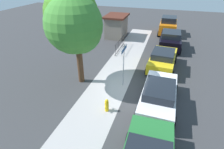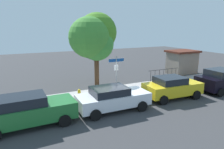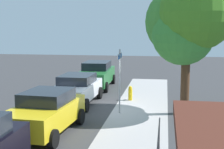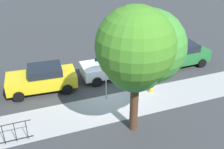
# 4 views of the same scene
# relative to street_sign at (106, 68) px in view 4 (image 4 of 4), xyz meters

# --- Properties ---
(ground_plane) EXTENTS (60.00, 60.00, 0.00)m
(ground_plane) POSITION_rel_street_sign_xyz_m (-0.27, -0.40, -2.03)
(ground_plane) COLOR #38383A
(sidewalk_strip) EXTENTS (24.00, 2.60, 0.00)m
(sidewalk_strip) POSITION_rel_street_sign_xyz_m (1.73, 0.90, -2.03)
(sidewalk_strip) COLOR #A6A1A0
(sidewalk_strip) RESTS_ON ground_plane
(street_sign) EXTENTS (1.26, 0.07, 2.95)m
(street_sign) POSITION_rel_street_sign_xyz_m (0.00, 0.00, 0.00)
(street_sign) COLOR #9EA0A5
(street_sign) RESTS_ON ground_plane
(shade_tree) EXTENTS (4.26, 3.94, 6.22)m
(shade_tree) POSITION_rel_street_sign_xyz_m (-0.54, 2.97, 2.16)
(shade_tree) COLOR #4B301D
(shade_tree) RESTS_ON ground_plane
(car_green) EXTENTS (4.71, 2.09, 1.67)m
(car_green) POSITION_rel_street_sign_xyz_m (-6.33, -2.42, -1.17)
(car_green) COLOR #236C30
(car_green) RESTS_ON ground_plane
(car_white) EXTENTS (4.46, 2.11, 1.49)m
(car_white) POSITION_rel_street_sign_xyz_m (-1.52, -2.47, -1.25)
(car_white) COLOR silver
(car_white) RESTS_ON ground_plane
(car_yellow) EXTENTS (4.22, 2.26, 1.58)m
(car_yellow) POSITION_rel_street_sign_xyz_m (3.28, -2.35, -1.22)
(car_yellow) COLOR gold
(car_yellow) RESTS_ON ground_plane
(fire_hydrant) EXTENTS (0.42, 0.22, 0.78)m
(fire_hydrant) POSITION_rel_street_sign_xyz_m (-2.81, 0.20, -1.65)
(fire_hydrant) COLOR yellow
(fire_hydrant) RESTS_ON ground_plane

